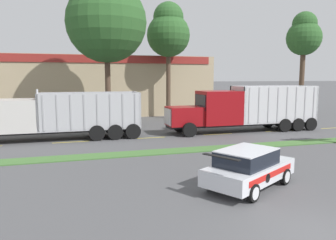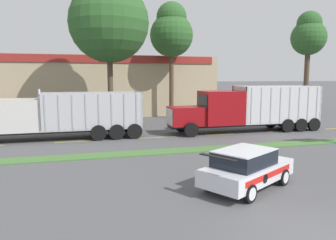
% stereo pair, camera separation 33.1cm
% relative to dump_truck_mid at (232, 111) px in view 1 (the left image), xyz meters
% --- Properties ---
extents(ground_plane, '(600.00, 600.00, 0.00)m').
position_rel_dump_truck_mid_xyz_m(ground_plane, '(-5.84, -16.15, -1.69)').
color(ground_plane, '#515154').
extents(grass_verge, '(120.00, 1.31, 0.06)m').
position_rel_dump_truck_mid_xyz_m(grass_verge, '(-5.84, -5.32, -1.66)').
color(grass_verge, '#477538').
rests_on(grass_verge, ground_plane).
extents(centre_line_3, '(2.40, 0.14, 0.01)m').
position_rel_dump_truck_mid_xyz_m(centre_line_3, '(-12.27, -0.66, -1.69)').
color(centre_line_3, yellow).
rests_on(centre_line_3, ground_plane).
extents(centre_line_4, '(2.40, 0.14, 0.01)m').
position_rel_dump_truck_mid_xyz_m(centre_line_4, '(-6.87, -0.66, -1.69)').
color(centre_line_4, yellow).
rests_on(centre_line_4, ground_plane).
extents(centre_line_5, '(2.40, 0.14, 0.01)m').
position_rel_dump_truck_mid_xyz_m(centre_line_5, '(-1.47, -0.66, -1.69)').
color(centre_line_5, yellow).
rests_on(centre_line_5, ground_plane).
extents(centre_line_6, '(2.40, 0.14, 0.01)m').
position_rel_dump_truck_mid_xyz_m(centre_line_6, '(3.93, -0.66, -1.69)').
color(centre_line_6, yellow).
rests_on(centre_line_6, ground_plane).
extents(centre_line_7, '(2.40, 0.14, 0.01)m').
position_rel_dump_truck_mid_xyz_m(centre_line_7, '(9.33, -0.66, -1.69)').
color(centre_line_7, yellow).
rests_on(centre_line_7, ground_plane).
extents(dump_truck_mid, '(12.49, 2.66, 3.63)m').
position_rel_dump_truck_mid_xyz_m(dump_truck_mid, '(0.00, 0.00, 0.00)').
color(dump_truck_mid, black).
rests_on(dump_truck_mid, ground_plane).
extents(dump_truck_trail, '(12.41, 2.71, 3.56)m').
position_rel_dump_truck_mid_xyz_m(dump_truck_trail, '(-14.55, 0.52, -0.16)').
color(dump_truck_trail, black).
rests_on(dump_truck_trail, ground_plane).
extents(rally_car, '(4.58, 3.72, 1.60)m').
position_rel_dump_truck_mid_xyz_m(rally_car, '(-5.56, -12.18, -0.87)').
color(rally_car, silver).
rests_on(rally_car, ground_plane).
extents(store_building_backdrop, '(27.87, 12.10, 6.66)m').
position_rel_dump_truck_mid_xyz_m(store_building_backdrop, '(-10.19, 17.79, 1.64)').
color(store_building_backdrop, tan).
rests_on(store_building_backdrop, ground_plane).
extents(tree_behind_left, '(4.19, 4.19, 12.20)m').
position_rel_dump_truck_mid_xyz_m(tree_behind_left, '(15.31, 11.12, 7.64)').
color(tree_behind_left, brown).
rests_on(tree_behind_left, ground_plane).
extents(tree_behind_centre, '(4.48, 4.48, 12.02)m').
position_rel_dump_truck_mid_xyz_m(tree_behind_centre, '(-2.23, 10.06, 7.36)').
color(tree_behind_centre, brown).
rests_on(tree_behind_centre, ground_plane).
extents(tree_behind_right, '(6.61, 6.61, 13.78)m').
position_rel_dump_truck_mid_xyz_m(tree_behind_right, '(-9.13, 4.76, 7.78)').
color(tree_behind_right, brown).
rests_on(tree_behind_right, ground_plane).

